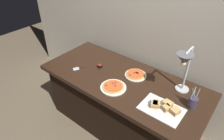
# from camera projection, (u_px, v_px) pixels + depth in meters

# --- Properties ---
(ground_plane) EXTENTS (8.00, 8.00, 0.00)m
(ground_plane) POSITION_uv_depth(u_px,v_px,m) (121.00, 124.00, 2.65)
(ground_plane) COLOR brown
(back_wall) EXTENTS (4.40, 0.04, 2.40)m
(back_wall) POSITION_uv_depth(u_px,v_px,m) (149.00, 28.00, 2.29)
(back_wall) COLOR beige
(back_wall) RESTS_ON ground_plane
(buffet_table) EXTENTS (1.90, 0.84, 0.76)m
(buffet_table) POSITION_uv_depth(u_px,v_px,m) (121.00, 103.00, 2.43)
(buffet_table) COLOR black
(buffet_table) RESTS_ON ground_plane
(heat_lamp) EXTENTS (0.15, 0.32, 0.51)m
(heat_lamp) POSITION_uv_depth(u_px,v_px,m) (184.00, 63.00, 1.75)
(heat_lamp) COLOR #B7BABF
(heat_lamp) RESTS_ON buffet_table
(pizza_plate_front) EXTENTS (0.27, 0.27, 0.03)m
(pizza_plate_front) POSITION_uv_depth(u_px,v_px,m) (113.00, 87.00, 2.08)
(pizza_plate_front) COLOR white
(pizza_plate_front) RESTS_ON buffet_table
(pizza_plate_center) EXTENTS (0.25, 0.25, 0.03)m
(pizza_plate_center) POSITION_uv_depth(u_px,v_px,m) (136.00, 75.00, 2.26)
(pizza_plate_center) COLOR white
(pizza_plate_center) RESTS_ON buffet_table
(sandwich_platter) EXTENTS (0.39, 0.27, 0.06)m
(sandwich_platter) POSITION_uv_depth(u_px,v_px,m) (163.00, 108.00, 1.82)
(sandwich_platter) COLOR white
(sandwich_platter) RESTS_ON buffet_table
(sauce_cup_near) EXTENTS (0.06, 0.06, 0.03)m
(sauce_cup_near) POSITION_uv_depth(u_px,v_px,m) (100.00, 66.00, 2.40)
(sauce_cup_near) COLOR black
(sauce_cup_near) RESTS_ON buffet_table
(utensil_holder) EXTENTS (0.08, 0.08, 0.23)m
(utensil_holder) POSITION_uv_depth(u_px,v_px,m) (193.00, 102.00, 1.82)
(utensil_holder) COLOR #383347
(utensil_holder) RESTS_ON buffet_table
(serving_spatula) EXTENTS (0.11, 0.16, 0.01)m
(serving_spatula) POSITION_uv_depth(u_px,v_px,m) (79.00, 68.00, 2.39)
(serving_spatula) COLOR #B7BABF
(serving_spatula) RESTS_ON buffet_table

